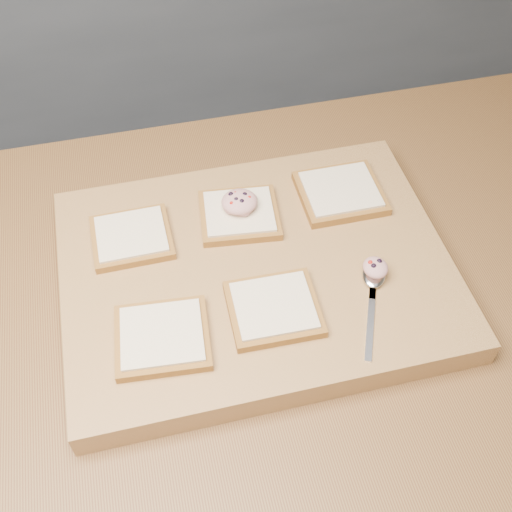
{
  "coord_description": "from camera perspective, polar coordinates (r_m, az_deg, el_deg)",
  "views": [
    {
      "loc": [
        0.01,
        -0.53,
        1.64
      ],
      "look_at": [
        0.14,
        0.02,
        0.96
      ],
      "focal_mm": 45.0,
      "sensor_mm": 36.0,
      "label": 1
    }
  ],
  "objects": [
    {
      "name": "island_counter",
      "position": [
        1.3,
        -5.98,
        -16.05
      ],
      "size": [
        2.0,
        0.8,
        0.9
      ],
      "color": "slate",
      "rests_on": "ground"
    },
    {
      "name": "back_counter",
      "position": [
        2.28,
        -12.38,
        18.42
      ],
      "size": [
        3.6,
        0.62,
        0.94
      ],
      "color": "slate",
      "rests_on": "ground"
    },
    {
      "name": "cutting_board",
      "position": [
        0.91,
        -0.0,
        -1.47
      ],
      "size": [
        0.54,
        0.41,
        0.04
      ],
      "primitive_type": "cube",
      "color": "#A37A46",
      "rests_on": "island_counter"
    },
    {
      "name": "bread_far_left",
      "position": [
        0.94,
        -11.0,
        1.68
      ],
      "size": [
        0.11,
        0.1,
        0.02
      ],
      "color": "brown",
      "rests_on": "cutting_board"
    },
    {
      "name": "bread_far_center",
      "position": [
        0.95,
        -1.49,
        3.71
      ],
      "size": [
        0.13,
        0.12,
        0.02
      ],
      "color": "brown",
      "rests_on": "cutting_board"
    },
    {
      "name": "bread_far_right",
      "position": [
        0.99,
        7.51,
        5.62
      ],
      "size": [
        0.12,
        0.11,
        0.02
      ],
      "color": "brown",
      "rests_on": "cutting_board"
    },
    {
      "name": "bread_near_left",
      "position": [
        0.82,
        -8.34,
        -7.12
      ],
      "size": [
        0.13,
        0.12,
        0.02
      ],
      "color": "brown",
      "rests_on": "cutting_board"
    },
    {
      "name": "bread_near_center",
      "position": [
        0.84,
        1.58,
        -4.66
      ],
      "size": [
        0.12,
        0.11,
        0.02
      ],
      "color": "brown",
      "rests_on": "cutting_board"
    },
    {
      "name": "tuna_salad_dollop",
      "position": [
        0.94,
        -1.49,
        4.85
      ],
      "size": [
        0.05,
        0.05,
        0.02
      ],
      "color": "tan",
      "rests_on": "bread_far_center"
    },
    {
      "name": "spoon",
      "position": [
        0.89,
        10.39,
        -2.23
      ],
      "size": [
        0.08,
        0.16,
        0.01
      ],
      "color": "silver",
      "rests_on": "cutting_board"
    },
    {
      "name": "spoon_salad",
      "position": [
        0.88,
        10.57,
        -1.0
      ],
      "size": [
        0.03,
        0.04,
        0.02
      ],
      "color": "tan",
      "rests_on": "spoon"
    }
  ]
}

